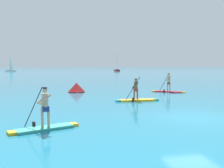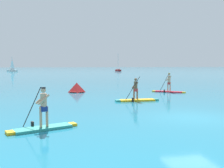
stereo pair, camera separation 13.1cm
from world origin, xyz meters
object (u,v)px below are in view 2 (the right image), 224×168
(race_marker_buoy, at_px, (77,88))
(paddleboarder_far_right, at_px, (168,88))
(sailboat_left_horizon, at_px, (12,69))
(paddleboarder_mid_center, at_px, (136,97))
(sailboat_right_horizon, at_px, (118,69))
(paddleboarder_near_left, at_px, (43,121))

(race_marker_buoy, bearing_deg, paddleboarder_far_right, -10.70)
(race_marker_buoy, relative_size, sailboat_left_horizon, 0.27)
(sailboat_left_horizon, bearing_deg, race_marker_buoy, 140.31)
(sailboat_left_horizon, bearing_deg, paddleboarder_mid_center, 141.71)
(sailboat_right_horizon, bearing_deg, paddleboarder_near_left, 166.09)
(paddleboarder_mid_center, relative_size, sailboat_left_horizon, 0.59)
(sailboat_right_horizon, bearing_deg, paddleboarder_mid_center, 168.91)
(paddleboarder_near_left, height_order, sailboat_right_horizon, sailboat_right_horizon)
(paddleboarder_far_right, xyz_separation_m, race_marker_buoy, (-8.66, 1.64, -0.03))
(paddleboarder_mid_center, relative_size, race_marker_buoy, 2.22)
(race_marker_buoy, bearing_deg, sailboat_left_horizon, 103.74)
(paddleboarder_mid_center, xyz_separation_m, paddleboarder_far_right, (4.75, 5.25, 0.12))
(paddleboarder_far_right, bearing_deg, race_marker_buoy, 26.44)
(paddleboarder_mid_center, bearing_deg, paddleboarder_far_right, -133.18)
(paddleboarder_far_right, height_order, sailboat_right_horizon, sailboat_right_horizon)
(paddleboarder_far_right, relative_size, sailboat_left_horizon, 0.51)
(paddleboarder_far_right, height_order, race_marker_buoy, paddleboarder_far_right)
(paddleboarder_mid_center, bearing_deg, sailboat_right_horizon, -102.57)
(paddleboarder_far_right, bearing_deg, sailboat_left_horizon, -33.71)
(sailboat_right_horizon, bearing_deg, race_marker_buoy, 165.10)
(race_marker_buoy, bearing_deg, sailboat_right_horizon, 74.65)
(paddleboarder_near_left, bearing_deg, paddleboarder_mid_center, -152.26)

